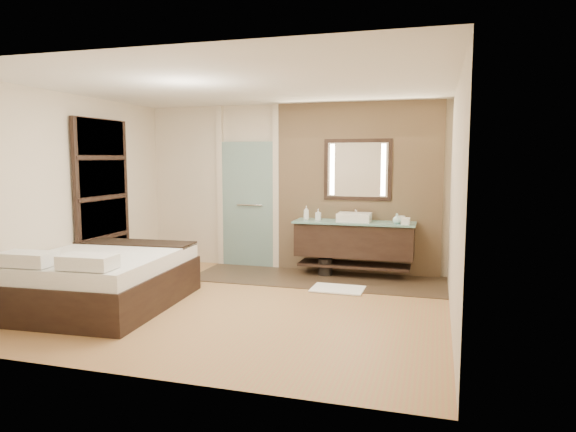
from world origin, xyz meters
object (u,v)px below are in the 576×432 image
(mirror_unit, at_px, (358,170))
(waste_bin, at_px, (325,267))
(vanity, at_px, (354,240))
(bed, at_px, (103,279))

(mirror_unit, bearing_deg, waste_bin, -144.78)
(vanity, bearing_deg, bed, -138.47)
(bed, relative_size, waste_bin, 8.10)
(bed, height_order, waste_bin, bed)
(vanity, xyz_separation_m, waste_bin, (-0.43, -0.07, -0.44))
(mirror_unit, height_order, bed, mirror_unit)
(vanity, distance_m, mirror_unit, 1.10)
(vanity, relative_size, waste_bin, 6.77)
(bed, bearing_deg, waste_bin, 42.16)
(mirror_unit, relative_size, bed, 0.48)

